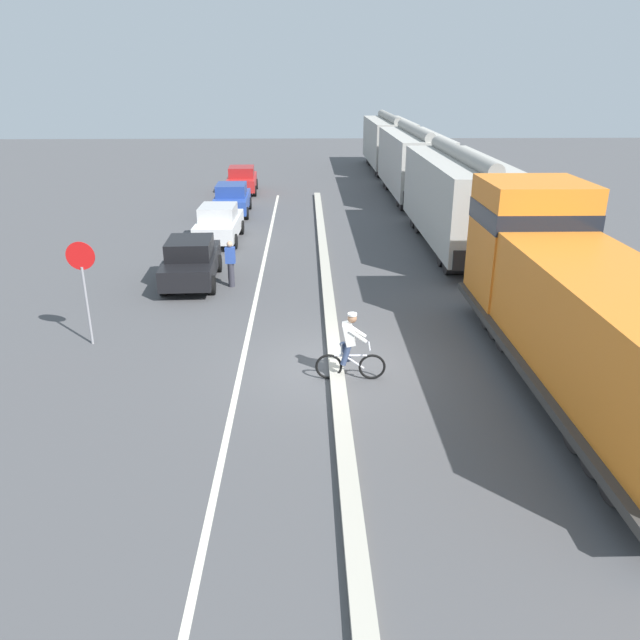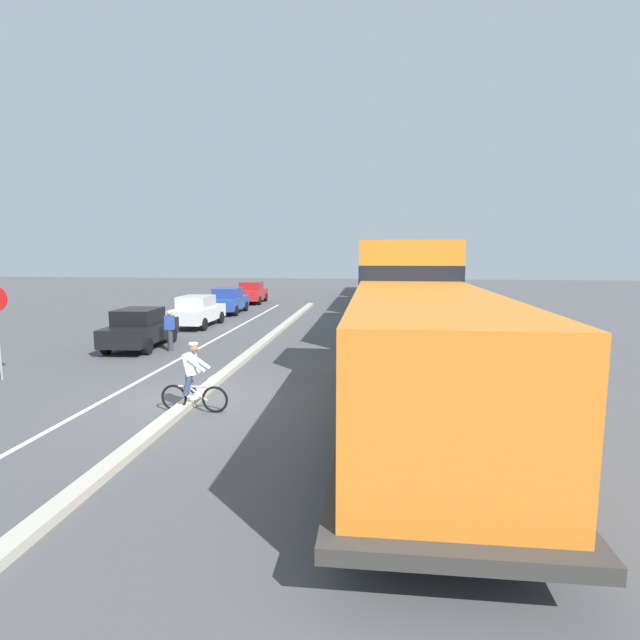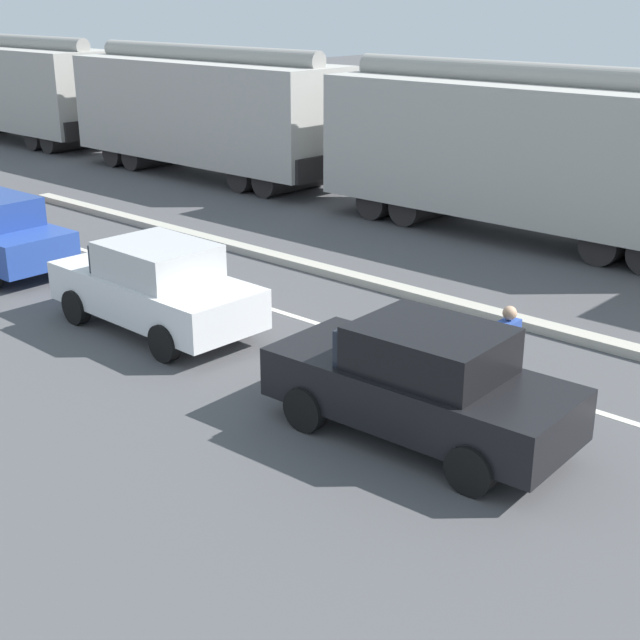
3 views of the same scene
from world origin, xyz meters
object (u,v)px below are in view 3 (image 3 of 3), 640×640
Objects in this scene: hopper_car_lead at (523,152)px; pedestrian_by_cars at (506,358)px; hopper_car_middle at (206,112)px; parked_car_black at (421,382)px; hopper_car_trailing at (18,89)px; parked_car_white at (155,286)px.

hopper_car_lead reaches higher than pedestrian_by_cars.
parked_car_black is (-10.40, -16.18, -1.26)m from hopper_car_middle.
pedestrian_by_cars is (-8.97, -28.22, -1.23)m from hopper_car_trailing.
parked_car_black is 2.64× the size of pedestrian_by_cars.
hopper_car_lead is at bearing -90.00° from hopper_car_middle.
parked_car_black is (-10.40, -27.78, -1.26)m from hopper_car_trailing.
hopper_car_lead is 6.54× the size of pedestrian_by_cars.
hopper_car_trailing reaches higher than pedestrian_by_cars.
hopper_car_trailing is 2.51× the size of parked_car_white.
parked_car_black is at bearing -122.73° from hopper_car_middle.
hopper_car_trailing reaches higher than parked_car_white.
hopper_car_trailing is at bearing 90.00° from hopper_car_lead.
hopper_car_middle is at bearing -90.00° from hopper_car_trailing.
hopper_car_trailing is 29.64m from pedestrian_by_cars.
parked_car_black is 1.01× the size of parked_car_white.
pedestrian_by_cars is (-8.97, -16.62, -1.23)m from hopper_car_middle.
parked_car_white is (-10.18, -21.85, -1.26)m from hopper_car_trailing.
hopper_car_middle is at bearing 57.27° from parked_car_black.
hopper_car_lead is at bearing 29.23° from pedestrian_by_cars.
hopper_car_trailing reaches higher than parked_car_black.
hopper_car_middle is at bearing 90.00° from hopper_car_lead.
pedestrian_by_cars is (1.21, -6.37, 0.03)m from parked_car_white.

